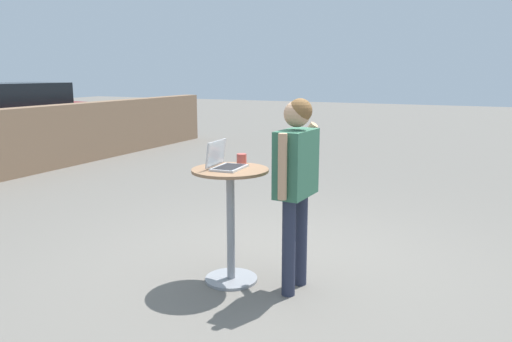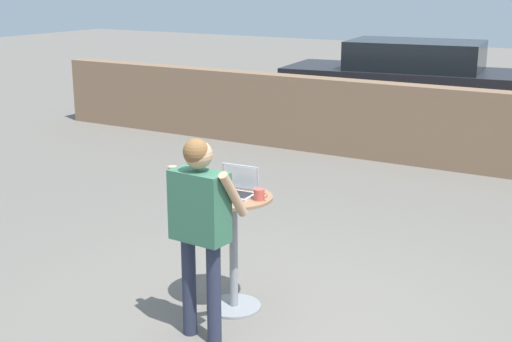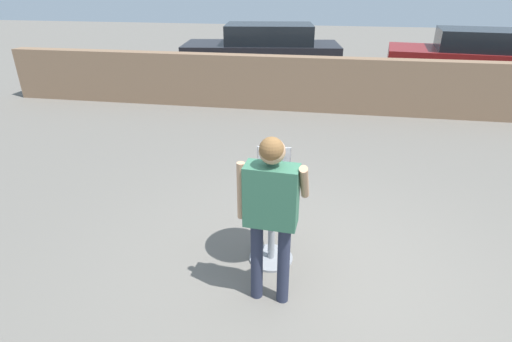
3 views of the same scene
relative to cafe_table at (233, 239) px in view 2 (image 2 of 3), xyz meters
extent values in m
plane|color=slate|center=(0.49, -0.23, -0.63)|extent=(50.00, 50.00, 0.00)
cube|color=#84664C|center=(0.49, 5.49, -0.03)|extent=(15.11, 0.35, 1.19)
cylinder|color=gray|center=(0.00, 0.00, -0.61)|extent=(0.46, 0.46, 0.03)
cylinder|color=gray|center=(0.00, 0.00, -0.13)|extent=(0.07, 0.07, 0.95)
cylinder|color=#8C6647|center=(0.00, 0.00, 0.36)|extent=(0.65, 0.65, 0.02)
cube|color=#B7BABF|center=(0.00, 0.01, 0.38)|extent=(0.34, 0.24, 0.02)
cube|color=black|center=(0.00, 0.01, 0.39)|extent=(0.30, 0.19, 0.00)
cube|color=#B7BABF|center=(-0.01, 0.13, 0.50)|extent=(0.33, 0.06, 0.22)
cube|color=white|center=(-0.01, 0.13, 0.50)|extent=(0.31, 0.05, 0.19)
cylinder|color=#C14C42|center=(0.24, 0.01, 0.42)|extent=(0.09, 0.09, 0.09)
torus|color=#C14C42|center=(0.30, 0.01, 0.42)|extent=(0.04, 0.01, 0.04)
cylinder|color=#282D42|center=(-0.05, -0.56, -0.22)|extent=(0.11, 0.11, 0.81)
cylinder|color=#282D42|center=(0.19, -0.57, -0.22)|extent=(0.11, 0.11, 0.81)
cube|color=#33664C|center=(0.07, -0.57, 0.45)|extent=(0.45, 0.25, 0.54)
sphere|color=tan|center=(0.07, -0.57, 0.85)|extent=(0.21, 0.21, 0.21)
sphere|color=brown|center=(0.06, -0.59, 0.87)|extent=(0.19, 0.19, 0.19)
cylinder|color=tan|center=(-0.19, -0.55, 0.47)|extent=(0.07, 0.07, 0.51)
cylinder|color=tan|center=(0.32, -0.50, 0.57)|extent=(0.09, 0.31, 0.39)
cube|color=black|center=(-1.45, 8.17, 0.07)|extent=(4.53, 2.30, 0.75)
cube|color=black|center=(-1.24, 8.20, 0.70)|extent=(2.57, 1.83, 0.52)
cylinder|color=black|center=(-2.68, 7.17, -0.27)|extent=(0.73, 0.31, 0.71)
cylinder|color=black|center=(-2.89, 8.81, -0.27)|extent=(0.73, 0.31, 0.71)
cylinder|color=black|center=(-0.01, 7.52, -0.27)|extent=(0.73, 0.31, 0.71)
cylinder|color=black|center=(-0.23, 9.17, -0.27)|extent=(0.73, 0.31, 0.71)
camera|label=1|loc=(-3.63, -1.94, 1.17)|focal=35.00mm
camera|label=2|loc=(2.99, -4.67, 2.09)|focal=50.00mm
camera|label=3|loc=(0.44, -3.39, 2.04)|focal=28.00mm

